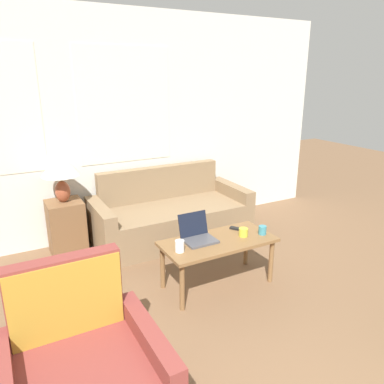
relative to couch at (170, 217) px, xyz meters
The scene contains 11 objects.
wall_back 1.51m from the couch, 156.99° to the left, with size 6.82×0.06×2.60m.
couch is the anchor object (origin of this frame).
armchair 2.56m from the couch, 126.07° to the right, with size 0.85×0.78×0.91m.
side_table 1.18m from the couch, behind, with size 0.37×0.37×0.60m.
table_lamp 1.38m from the couch, behind, with size 0.39×0.39×0.53m.
coffee_table 1.21m from the couch, 93.60° to the right, with size 1.04×0.49×0.45m.
laptop 1.16m from the couch, 102.16° to the right, with size 0.28×0.28×0.23m.
cup_navy 1.27m from the couch, 81.86° to the right, with size 0.09×0.09×0.08m.
cup_yellow 1.36m from the couch, 74.36° to the right, with size 0.07×0.07×0.08m.
cup_white 1.35m from the couch, 111.39° to the right, with size 0.08×0.08×0.10m.
tv_remote 1.13m from the couch, 78.84° to the right, with size 0.12×0.15×0.02m.
Camera 1 is at (-0.78, -0.23, 1.90)m, focal length 35.00 mm.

